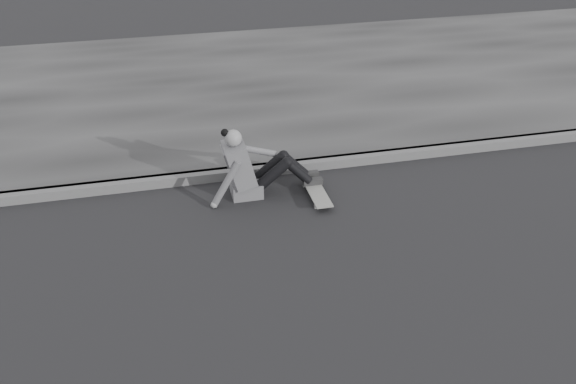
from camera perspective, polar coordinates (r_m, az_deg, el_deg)
ground at (r=7.14m, az=23.53°, el=-5.82°), size 80.00×80.00×0.00m
curb at (r=8.96m, az=14.51°, el=3.75°), size 24.00×0.16×0.12m
sidewalk at (r=11.49m, az=7.84°, el=10.33°), size 24.00×6.00×0.12m
skateboard at (r=7.64m, az=2.52°, el=0.03°), size 0.20×0.78×0.09m
seated_woman at (r=7.56m, az=-3.30°, el=2.19°), size 1.38×0.46×0.88m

